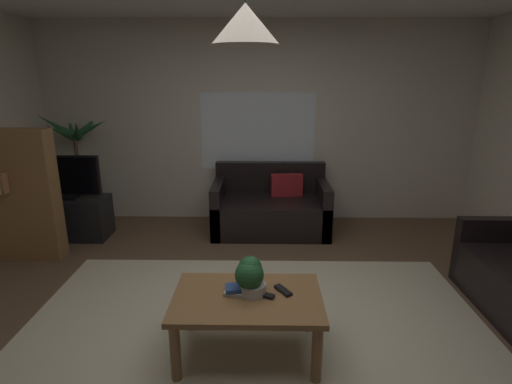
% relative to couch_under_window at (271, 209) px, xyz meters
% --- Properties ---
extents(floor, '(5.66, 5.30, 0.02)m').
position_rel_couch_under_window_xyz_m(floor, '(-0.16, -2.17, -0.29)').
color(floor, brown).
rests_on(floor, ground).
extents(rug, '(3.68, 2.92, 0.01)m').
position_rel_couch_under_window_xyz_m(rug, '(-0.16, -2.37, -0.27)').
color(rug, beige).
rests_on(rug, ground).
extents(wall_back, '(5.78, 0.06, 2.59)m').
position_rel_couch_under_window_xyz_m(wall_back, '(-0.16, 0.51, 1.02)').
color(wall_back, beige).
rests_on(wall_back, ground).
extents(window_pane, '(1.50, 0.01, 1.01)m').
position_rel_couch_under_window_xyz_m(window_pane, '(-0.17, 0.48, 0.92)').
color(window_pane, white).
extents(couch_under_window, '(1.43, 0.84, 0.82)m').
position_rel_couch_under_window_xyz_m(couch_under_window, '(0.00, 0.00, 0.00)').
color(couch_under_window, black).
rests_on(couch_under_window, ground).
extents(coffee_table, '(1.03, 0.67, 0.45)m').
position_rel_couch_under_window_xyz_m(coffee_table, '(-0.21, -2.39, 0.11)').
color(coffee_table, olive).
rests_on(coffee_table, ground).
extents(book_on_table_0, '(0.17, 0.14, 0.02)m').
position_rel_couch_under_window_xyz_m(book_on_table_0, '(-0.29, -2.36, 0.19)').
color(book_on_table_0, beige).
rests_on(book_on_table_0, coffee_table).
extents(book_on_table_1, '(0.15, 0.13, 0.03)m').
position_rel_couch_under_window_xyz_m(book_on_table_1, '(-0.29, -2.35, 0.22)').
color(book_on_table_1, '#2D4C8C').
rests_on(book_on_table_1, coffee_table).
extents(remote_on_table_0, '(0.17, 0.11, 0.02)m').
position_rel_couch_under_window_xyz_m(remote_on_table_0, '(-0.10, -2.39, 0.19)').
color(remote_on_table_0, black).
rests_on(remote_on_table_0, coffee_table).
extents(remote_on_table_1, '(0.13, 0.16, 0.02)m').
position_rel_couch_under_window_xyz_m(remote_on_table_1, '(0.04, -2.33, 0.19)').
color(remote_on_table_1, black).
rests_on(remote_on_table_1, coffee_table).
extents(potted_plant_on_table, '(0.22, 0.21, 0.27)m').
position_rel_couch_under_window_xyz_m(potted_plant_on_table, '(-0.19, -2.36, 0.32)').
color(potted_plant_on_table, beige).
rests_on(potted_plant_on_table, coffee_table).
extents(tv_stand, '(0.90, 0.44, 0.50)m').
position_rel_couch_under_window_xyz_m(tv_stand, '(-2.43, -0.27, -0.03)').
color(tv_stand, black).
rests_on(tv_stand, ground).
extents(tv, '(0.83, 0.16, 0.52)m').
position_rel_couch_under_window_xyz_m(tv, '(-2.43, -0.29, 0.49)').
color(tv, black).
rests_on(tv, tv_stand).
extents(potted_palm_corner, '(0.94, 0.84, 1.48)m').
position_rel_couch_under_window_xyz_m(potted_palm_corner, '(-2.51, 0.27, 0.41)').
color(potted_palm_corner, brown).
rests_on(potted_palm_corner, ground).
extents(bookshelf_corner, '(0.70, 0.31, 1.40)m').
position_rel_couch_under_window_xyz_m(bookshelf_corner, '(-2.62, -0.85, 0.43)').
color(bookshelf_corner, olive).
rests_on(bookshelf_corner, ground).
extents(pendant_lamp, '(0.39, 0.39, 0.50)m').
position_rel_couch_under_window_xyz_m(pendant_lamp, '(-0.21, -2.39, 1.92)').
color(pendant_lamp, black).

